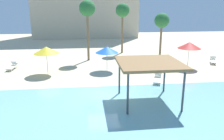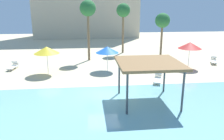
{
  "view_description": "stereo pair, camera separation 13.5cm",
  "coord_description": "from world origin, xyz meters",
  "px_view_note": "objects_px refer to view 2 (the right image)",
  "views": [
    {
      "loc": [
        -1.25,
        -16.55,
        6.61
      ],
      "look_at": [
        0.89,
        2.0,
        1.3
      ],
      "focal_mm": 36.68,
      "sensor_mm": 36.0,
      "label": 1
    },
    {
      "loc": [
        -1.11,
        -16.57,
        6.61
      ],
      "look_at": [
        0.89,
        2.0,
        1.3
      ],
      "focal_mm": 36.68,
      "sensor_mm": 36.0,
      "label": 2
    }
  ],
  "objects_px": {
    "beach_umbrella_blue_1": "(107,50)",
    "lounge_chair_5": "(214,61)",
    "beach_umbrella_yellow_4": "(47,50)",
    "shade_pavilion": "(149,64)",
    "lounge_chair_1": "(13,66)",
    "beach_umbrella_red_3": "(190,45)",
    "palm_tree_2": "(88,10)",
    "palm_tree_1": "(162,21)",
    "lounge_chair_3": "(158,79)",
    "palm_tree_3": "(123,12)"
  },
  "relations": [
    {
      "from": "beach_umbrella_red_3",
      "to": "palm_tree_2",
      "type": "relative_size",
      "value": 0.39
    },
    {
      "from": "shade_pavilion",
      "to": "palm_tree_1",
      "type": "distance_m",
      "value": 15.71
    },
    {
      "from": "beach_umbrella_blue_1",
      "to": "palm_tree_1",
      "type": "xyz_separation_m",
      "value": [
        7.72,
        6.23,
        2.36
      ]
    },
    {
      "from": "beach_umbrella_red_3",
      "to": "palm_tree_2",
      "type": "xyz_separation_m",
      "value": [
        -10.77,
        4.72,
        3.6
      ]
    },
    {
      "from": "lounge_chair_5",
      "to": "palm_tree_3",
      "type": "xyz_separation_m",
      "value": [
        -9.71,
        7.34,
        5.42
      ]
    },
    {
      "from": "lounge_chair_5",
      "to": "palm_tree_3",
      "type": "distance_m",
      "value": 13.32
    },
    {
      "from": "lounge_chair_5",
      "to": "shade_pavilion",
      "type": "bearing_deg",
      "value": -20.34
    },
    {
      "from": "lounge_chair_3",
      "to": "palm_tree_1",
      "type": "xyz_separation_m",
      "value": [
        3.6,
        10.44,
        4.26
      ]
    },
    {
      "from": "beach_umbrella_blue_1",
      "to": "lounge_chair_1",
      "type": "xyz_separation_m",
      "value": [
        -9.99,
        1.73,
        -1.9
      ]
    },
    {
      "from": "shade_pavilion",
      "to": "beach_umbrella_red_3",
      "type": "relative_size",
      "value": 1.52
    },
    {
      "from": "palm_tree_1",
      "to": "palm_tree_3",
      "type": "height_order",
      "value": "palm_tree_3"
    },
    {
      "from": "palm_tree_1",
      "to": "shade_pavilion",
      "type": "bearing_deg",
      "value": -111.09
    },
    {
      "from": "shade_pavilion",
      "to": "beach_umbrella_yellow_4",
      "type": "bearing_deg",
      "value": 135.85
    },
    {
      "from": "shade_pavilion",
      "to": "lounge_chair_1",
      "type": "distance_m",
      "value": 15.91
    },
    {
      "from": "palm_tree_3",
      "to": "shade_pavilion",
      "type": "bearing_deg",
      "value": -93.03
    },
    {
      "from": "lounge_chair_1",
      "to": "palm_tree_2",
      "type": "bearing_deg",
      "value": 118.98
    },
    {
      "from": "shade_pavilion",
      "to": "lounge_chair_1",
      "type": "relative_size",
      "value": 2.17
    },
    {
      "from": "lounge_chair_5",
      "to": "palm_tree_2",
      "type": "bearing_deg",
      "value": -76.3
    },
    {
      "from": "beach_umbrella_yellow_4",
      "to": "palm_tree_2",
      "type": "xyz_separation_m",
      "value": [
        4.13,
        5.47,
        3.65
      ]
    },
    {
      "from": "beach_umbrella_red_3",
      "to": "lounge_chair_3",
      "type": "xyz_separation_m",
      "value": [
        -4.8,
        -4.48,
        -2.12
      ]
    },
    {
      "from": "palm_tree_2",
      "to": "palm_tree_1",
      "type": "bearing_deg",
      "value": 7.43
    },
    {
      "from": "palm_tree_3",
      "to": "beach_umbrella_blue_1",
      "type": "bearing_deg",
      "value": -108.41
    },
    {
      "from": "palm_tree_1",
      "to": "palm_tree_3",
      "type": "distance_m",
      "value": 5.62
    },
    {
      "from": "beach_umbrella_yellow_4",
      "to": "palm_tree_2",
      "type": "distance_m",
      "value": 7.77
    },
    {
      "from": "shade_pavilion",
      "to": "lounge_chair_3",
      "type": "distance_m",
      "value": 5.19
    },
    {
      "from": "beach_umbrella_blue_1",
      "to": "shade_pavilion",
      "type": "bearing_deg",
      "value": -75.81
    },
    {
      "from": "shade_pavilion",
      "to": "beach_umbrella_yellow_4",
      "type": "relative_size",
      "value": 1.55
    },
    {
      "from": "beach_umbrella_blue_1",
      "to": "lounge_chair_3",
      "type": "distance_m",
      "value": 6.19
    },
    {
      "from": "beach_umbrella_yellow_4",
      "to": "palm_tree_1",
      "type": "distance_m",
      "value": 15.41
    },
    {
      "from": "beach_umbrella_blue_1",
      "to": "lounge_chair_5",
      "type": "height_order",
      "value": "beach_umbrella_blue_1"
    },
    {
      "from": "shade_pavilion",
      "to": "lounge_chair_3",
      "type": "xyz_separation_m",
      "value": [
        2.02,
        4.12,
        -2.42
      ]
    },
    {
      "from": "beach_umbrella_blue_1",
      "to": "lounge_chair_1",
      "type": "distance_m",
      "value": 10.31
    },
    {
      "from": "beach_umbrella_yellow_4",
      "to": "lounge_chair_1",
      "type": "distance_m",
      "value": 5.03
    },
    {
      "from": "beach_umbrella_yellow_4",
      "to": "beach_umbrella_blue_1",
      "type": "bearing_deg",
      "value": 4.65
    },
    {
      "from": "palm_tree_1",
      "to": "palm_tree_2",
      "type": "xyz_separation_m",
      "value": [
        -9.56,
        -1.25,
        1.46
      ]
    },
    {
      "from": "palm_tree_3",
      "to": "lounge_chair_3",
      "type": "bearing_deg",
      "value": -85.29
    },
    {
      "from": "shade_pavilion",
      "to": "lounge_chair_3",
      "type": "relative_size",
      "value": 2.14
    },
    {
      "from": "beach_umbrella_blue_1",
      "to": "palm_tree_3",
      "type": "distance_m",
      "value": 10.22
    },
    {
      "from": "beach_umbrella_blue_1",
      "to": "lounge_chair_3",
      "type": "xyz_separation_m",
      "value": [
        4.12,
        -4.21,
        -1.9
      ]
    },
    {
      "from": "shade_pavilion",
      "to": "beach_umbrella_yellow_4",
      "type": "xyz_separation_m",
      "value": [
        -8.08,
        7.84,
        -0.35
      ]
    },
    {
      "from": "lounge_chair_1",
      "to": "lounge_chair_3",
      "type": "distance_m",
      "value": 15.31
    },
    {
      "from": "shade_pavilion",
      "to": "palm_tree_1",
      "type": "bearing_deg",
      "value": 68.91
    },
    {
      "from": "lounge_chair_1",
      "to": "lounge_chair_5",
      "type": "distance_m",
      "value": 22.73
    },
    {
      "from": "lounge_chair_1",
      "to": "palm_tree_1",
      "type": "bearing_deg",
      "value": 111.48
    },
    {
      "from": "lounge_chair_5",
      "to": "palm_tree_1",
      "type": "relative_size",
      "value": 0.35
    },
    {
      "from": "beach_umbrella_red_3",
      "to": "palm_tree_1",
      "type": "bearing_deg",
      "value": 101.44
    },
    {
      "from": "shade_pavilion",
      "to": "beach_umbrella_yellow_4",
      "type": "height_order",
      "value": "shade_pavilion"
    },
    {
      "from": "beach_umbrella_blue_1",
      "to": "beach_umbrella_red_3",
      "type": "xyz_separation_m",
      "value": [
        8.93,
        0.27,
        0.23
      ]
    },
    {
      "from": "lounge_chair_1",
      "to": "lounge_chair_5",
      "type": "xyz_separation_m",
      "value": [
        22.73,
        0.03,
        0.0
      ]
    },
    {
      "from": "beach_umbrella_yellow_4",
      "to": "lounge_chair_1",
      "type": "bearing_deg",
      "value": 151.1
    }
  ]
}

